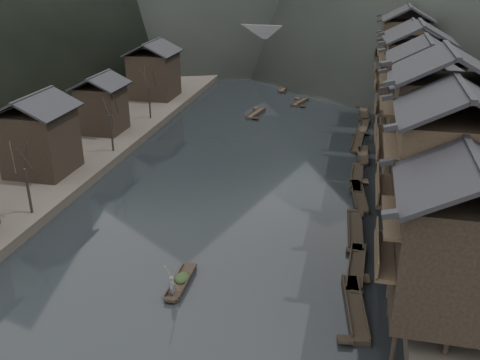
# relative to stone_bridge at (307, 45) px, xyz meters

# --- Properties ---
(water) EXTENTS (300.00, 300.00, 0.00)m
(water) POSITION_rel_stone_bridge_xyz_m (0.00, -72.00, -5.11)
(water) COLOR black
(water) RESTS_ON ground
(left_bank) EXTENTS (40.00, 200.00, 1.20)m
(left_bank) POSITION_rel_stone_bridge_xyz_m (-35.00, -32.00, -4.51)
(left_bank) COLOR #2D2823
(left_bank) RESTS_ON ground
(stilt_houses) EXTENTS (9.00, 67.60, 15.92)m
(stilt_houses) POSITION_rel_stone_bridge_xyz_m (17.28, -52.52, 3.91)
(stilt_houses) COLOR black
(stilt_houses) RESTS_ON ground
(left_houses) EXTENTS (8.10, 53.20, 8.73)m
(left_houses) POSITION_rel_stone_bridge_xyz_m (-20.50, -51.88, 0.55)
(left_houses) COLOR black
(left_houses) RESTS_ON left_bank
(bare_trees) EXTENTS (3.15, 43.53, 6.30)m
(bare_trees) POSITION_rel_stone_bridge_xyz_m (-17.00, -62.45, 0.65)
(bare_trees) COLOR black
(bare_trees) RESTS_ON left_bank
(moored_sampans) EXTENTS (2.63, 71.87, 0.47)m
(moored_sampans) POSITION_rel_stone_bridge_xyz_m (11.73, -45.21, -4.91)
(moored_sampans) COLOR black
(moored_sampans) RESTS_ON water
(midriver_boats) EXTENTS (11.30, 40.76, 0.45)m
(midriver_boats) POSITION_rel_stone_bridge_xyz_m (-2.78, -18.23, -4.91)
(midriver_boats) COLOR black
(midriver_boats) RESTS_ON water
(stone_bridge) EXTENTS (40.00, 6.00, 9.00)m
(stone_bridge) POSITION_rel_stone_bridge_xyz_m (0.00, 0.00, 0.00)
(stone_bridge) COLOR #4C4C4F
(stone_bridge) RESTS_ON ground
(hero_sampan) EXTENTS (1.10, 4.94, 0.43)m
(hero_sampan) POSITION_rel_stone_bridge_xyz_m (-0.38, -77.17, -4.91)
(hero_sampan) COLOR black
(hero_sampan) RESTS_ON water
(cargo_heap) EXTENTS (1.08, 1.42, 0.65)m
(cargo_heap) POSITION_rel_stone_bridge_xyz_m (-0.37, -76.95, -4.35)
(cargo_heap) COLOR black
(cargo_heap) RESTS_ON hero_sampan
(boatman) EXTENTS (0.71, 0.66, 1.63)m
(boatman) POSITION_rel_stone_bridge_xyz_m (-0.40, -78.90, -3.86)
(boatman) COLOR #555557
(boatman) RESTS_ON hero_sampan
(bamboo_pole) EXTENTS (0.59, 2.01, 3.90)m
(bamboo_pole) POSITION_rel_stone_bridge_xyz_m (-0.20, -78.90, -1.10)
(bamboo_pole) COLOR #8C7A51
(bamboo_pole) RESTS_ON boatman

